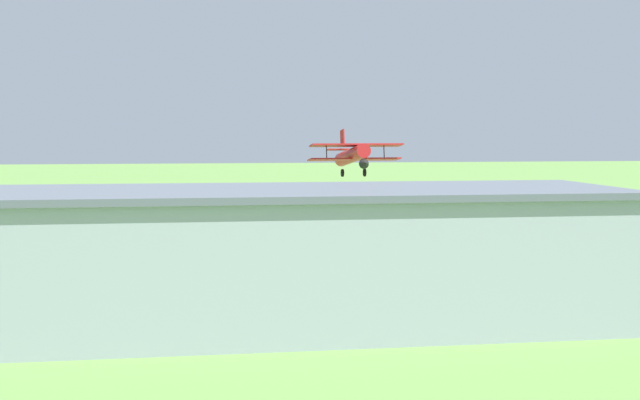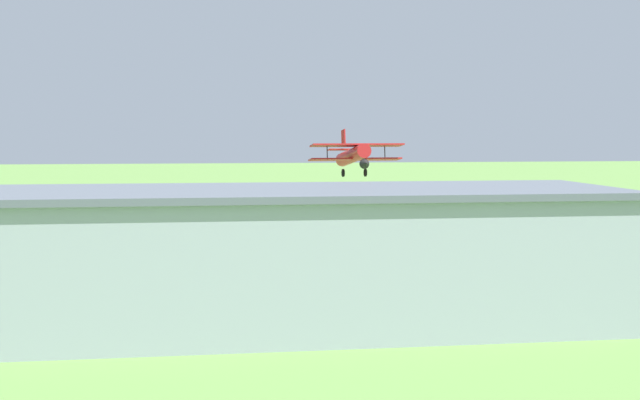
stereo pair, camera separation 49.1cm
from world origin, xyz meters
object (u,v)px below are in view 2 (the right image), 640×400
Objects in this scene: person_watching_takeoff at (23,270)px; person_walking_on_apron at (472,259)px; hangar at (260,258)px; biplane at (354,155)px.

person_walking_on_apron is at bearing 179.50° from person_watching_takeoff.
hangar is 26.41m from biplane.
person_watching_takeoff is (24.39, 9.57, -7.42)m from biplane.
biplane reaches higher than person_walking_on_apron.
biplane is 4.55× the size of person_walking_on_apron.
person_watching_takeoff is at bearing -44.48° from hangar.
biplane is at bearing -55.02° from person_walking_on_apron.
hangar is at bearing 135.52° from person_watching_takeoff.
person_walking_on_apron is at bearing 124.98° from biplane.
biplane reaches higher than hangar.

